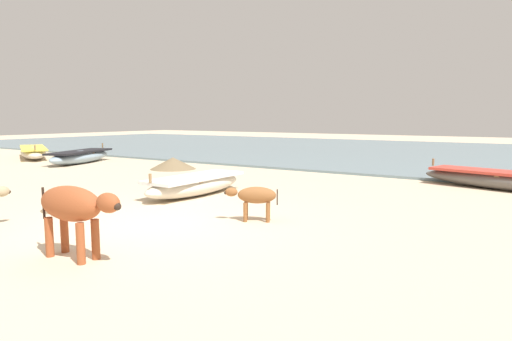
% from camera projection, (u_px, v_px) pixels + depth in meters
% --- Properties ---
extents(ground, '(80.00, 80.00, 0.00)m').
position_uv_depth(ground, '(155.00, 224.00, 7.60)').
color(ground, beige).
extents(sea_water, '(60.00, 20.00, 0.08)m').
position_uv_depth(sea_water, '(418.00, 152.00, 22.50)').
color(sea_water, slate).
rests_on(sea_water, ground).
extents(fishing_boat_2, '(2.28, 3.73, 0.70)m').
position_uv_depth(fishing_boat_2, '(80.00, 156.00, 17.63)').
color(fishing_boat_2, '#8CA5B7').
rests_on(fishing_boat_2, ground).
extents(fishing_boat_3, '(0.94, 3.04, 0.65)m').
position_uv_depth(fishing_boat_3, '(195.00, 184.00, 10.41)').
color(fishing_boat_3, beige).
rests_on(fishing_boat_3, ground).
extents(fishing_boat_6, '(4.51, 3.02, 0.69)m').
position_uv_depth(fishing_boat_6, '(33.00, 152.00, 19.84)').
color(fishing_boat_6, beige).
rests_on(fishing_boat_6, ground).
extents(cow_adult_rust, '(1.46, 0.48, 0.95)m').
position_uv_depth(cow_adult_rust, '(73.00, 207.00, 5.67)').
color(cow_adult_rust, '#9E4C28').
rests_on(cow_adult_rust, ground).
extents(calf_near_brown, '(0.89, 0.61, 0.61)m').
position_uv_depth(calf_near_brown, '(255.00, 196.00, 7.77)').
color(calf_near_brown, brown).
rests_on(calf_near_brown, ground).
extents(debris_pile_0, '(2.23, 2.23, 0.41)m').
position_uv_depth(debris_pile_0, '(173.00, 163.00, 15.63)').
color(debris_pile_0, '#7A6647').
rests_on(debris_pile_0, ground).
extents(debris_pile_1, '(1.37, 1.37, 0.29)m').
position_uv_depth(debris_pile_1, '(71.00, 202.00, 8.85)').
color(debris_pile_1, '#7A6647').
rests_on(debris_pile_1, ground).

